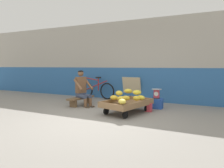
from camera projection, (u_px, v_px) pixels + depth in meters
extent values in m
plane|color=gray|center=(93.00, 120.00, 4.97)|extent=(80.00, 80.00, 0.00)
cube|color=#2D609E|center=(138.00, 84.00, 7.83)|extent=(16.00, 0.30, 1.22)
cube|color=#A8A399|center=(139.00, 44.00, 7.70)|extent=(16.00, 0.30, 1.74)
cube|color=#8E6B47|center=(127.00, 104.00, 5.71)|extent=(1.16, 1.60, 0.05)
cube|color=#8E6B47|center=(116.00, 100.00, 5.96)|extent=(0.39, 1.41, 0.10)
cube|color=#8E6B47|center=(139.00, 103.00, 5.44)|extent=(0.39, 1.41, 0.10)
cube|color=#8E6B47|center=(141.00, 99.00, 6.23)|extent=(0.82, 0.24, 0.10)
cube|color=#8E6B47|center=(110.00, 105.00, 5.17)|extent=(0.82, 0.24, 0.10)
cylinder|color=black|center=(128.00, 106.00, 6.31)|extent=(0.09, 0.19, 0.18)
cylinder|color=black|center=(147.00, 108.00, 5.90)|extent=(0.09, 0.19, 0.18)
cylinder|color=black|center=(106.00, 111.00, 5.54)|extent=(0.09, 0.19, 0.18)
cylinder|color=black|center=(125.00, 115.00, 5.13)|extent=(0.09, 0.19, 0.18)
ellipsoid|color=gold|center=(121.00, 99.00, 5.52)|extent=(0.28, 0.24, 0.13)
ellipsoid|color=gold|center=(136.00, 98.00, 5.57)|extent=(0.29, 0.30, 0.13)
ellipsoid|color=yellow|center=(122.00, 102.00, 5.06)|extent=(0.30, 0.30, 0.13)
ellipsoid|color=yellow|center=(141.00, 98.00, 5.69)|extent=(0.29, 0.26, 0.13)
ellipsoid|color=gold|center=(126.00, 98.00, 5.61)|extent=(0.24, 0.18, 0.13)
ellipsoid|color=gold|center=(114.00, 98.00, 5.69)|extent=(0.28, 0.24, 0.13)
ellipsoid|color=yellow|center=(137.00, 92.00, 5.73)|extent=(0.28, 0.24, 0.13)
ellipsoid|color=gold|center=(128.00, 91.00, 6.03)|extent=(0.24, 0.19, 0.13)
ellipsoid|color=gold|center=(119.00, 93.00, 5.69)|extent=(0.30, 0.30, 0.13)
cube|color=brown|center=(81.00, 98.00, 6.83)|extent=(0.37, 1.12, 0.05)
cube|color=brown|center=(88.00, 100.00, 7.18)|extent=(0.24, 0.10, 0.22)
cube|color=brown|center=(73.00, 104.00, 6.51)|extent=(0.24, 0.10, 0.22)
cylinder|color=brown|center=(90.00, 102.00, 6.60)|extent=(0.10, 0.10, 0.27)
cube|color=#4C3D2D|center=(91.00, 106.00, 6.56)|extent=(0.24, 0.17, 0.04)
cylinder|color=#38425B|center=(87.00, 96.00, 6.73)|extent=(0.42, 0.28, 0.13)
cylinder|color=brown|center=(85.00, 103.00, 6.48)|extent=(0.10, 0.10, 0.27)
cube|color=#4C3D2D|center=(87.00, 107.00, 6.45)|extent=(0.24, 0.17, 0.04)
cylinder|color=#38425B|center=(82.00, 96.00, 6.62)|extent=(0.42, 0.28, 0.13)
cube|color=#38425B|center=(81.00, 95.00, 6.82)|extent=(0.31, 0.34, 0.14)
cube|color=brown|center=(81.00, 85.00, 6.80)|extent=(0.29, 0.37, 0.52)
cylinder|color=brown|center=(89.00, 84.00, 6.80)|extent=(0.46, 0.26, 0.36)
cylinder|color=brown|center=(78.00, 85.00, 6.54)|extent=(0.46, 0.26, 0.36)
sphere|color=brown|center=(81.00, 73.00, 6.76)|extent=(0.19, 0.19, 0.19)
ellipsoid|color=black|center=(81.00, 72.00, 6.76)|extent=(0.17, 0.17, 0.09)
cube|color=#234CA8|center=(156.00, 103.00, 6.33)|extent=(0.36, 0.28, 0.30)
cylinder|color=#28282D|center=(157.00, 98.00, 6.32)|extent=(0.20, 0.20, 0.03)
cube|color=#C6384C|center=(157.00, 94.00, 6.30)|extent=(0.16, 0.10, 0.24)
cylinder|color=white|center=(156.00, 94.00, 6.26)|extent=(0.13, 0.01, 0.13)
cylinder|color=#B2B5BA|center=(157.00, 89.00, 6.29)|extent=(0.30, 0.30, 0.01)
torus|color=black|center=(86.00, 90.00, 8.52)|extent=(0.64, 0.11, 0.64)
torus|color=black|center=(107.00, 91.00, 7.97)|extent=(0.64, 0.11, 0.64)
cylinder|color=#AD231E|center=(96.00, 85.00, 8.23)|extent=(1.03, 0.14, 0.43)
cylinder|color=#AD231E|center=(98.00, 84.00, 8.17)|extent=(0.04, 0.04, 0.48)
cylinder|color=#AD231E|center=(92.00, 79.00, 8.32)|extent=(0.62, 0.10, 0.12)
cube|color=black|center=(98.00, 78.00, 8.15)|extent=(0.21, 0.12, 0.05)
cylinder|color=black|center=(86.00, 78.00, 8.48)|extent=(0.08, 0.48, 0.03)
cube|color=#C6B289|center=(132.00, 89.00, 7.76)|extent=(0.70, 0.26, 0.87)
cube|color=#D13D4C|center=(149.00, 107.00, 5.88)|extent=(0.18, 0.12, 0.24)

